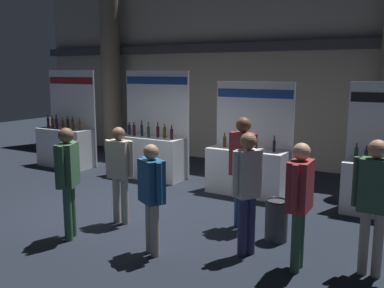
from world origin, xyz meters
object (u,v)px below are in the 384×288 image
at_px(visitor_0, 247,185).
at_px(visitor_6, 300,194).
at_px(exhibitor_booth_2, 247,167).
at_px(visitor_5, 120,167).
at_px(exhibitor_booth_1, 151,152).
at_px(visitor_1, 152,190).
at_px(exhibitor_booth_0, 66,143).
at_px(visitor_3, 243,162).
at_px(visitor_7, 374,196).
at_px(trash_bin, 276,220).
at_px(visitor_4, 68,172).

height_order(visitor_0, visitor_6, visitor_0).
relative_size(exhibitor_booth_2, visitor_5, 1.42).
relative_size(exhibitor_booth_1, visitor_5, 1.56).
bearing_deg(visitor_1, exhibitor_booth_0, 175.54).
bearing_deg(visitor_3, visitor_0, 130.96).
height_order(visitor_5, visitor_7, visitor_7).
xyz_separation_m(exhibitor_booth_1, visitor_1, (2.60, -3.57, 0.31)).
height_order(trash_bin, visitor_1, visitor_1).
bearing_deg(visitor_7, visitor_1, 19.85).
bearing_deg(visitor_3, trash_bin, 174.34).
xyz_separation_m(visitor_1, visitor_4, (-1.44, -0.17, 0.11)).
relative_size(visitor_1, visitor_3, 0.86).
xyz_separation_m(exhibitor_booth_2, trash_bin, (1.38, -2.11, -0.26)).
distance_m(visitor_4, visitor_6, 3.43).
relative_size(visitor_1, visitor_5, 0.96).
xyz_separation_m(exhibitor_booth_0, visitor_6, (7.24, -2.87, 0.38)).
relative_size(trash_bin, visitor_0, 0.37).
bearing_deg(exhibitor_booth_0, exhibitor_booth_1, 2.99).
distance_m(trash_bin, visitor_6, 1.19).
relative_size(exhibitor_booth_1, visitor_6, 1.53).
relative_size(exhibitor_booth_2, visitor_7, 1.34).
bearing_deg(trash_bin, visitor_4, -151.47).
xyz_separation_m(trash_bin, visitor_7, (1.40, -0.48, 0.73)).
relative_size(visitor_3, visitor_4, 1.06).
xyz_separation_m(exhibitor_booth_0, exhibitor_booth_2, (5.30, 0.04, -0.05)).
distance_m(exhibitor_booth_1, visitor_4, 3.94).
distance_m(visitor_4, visitor_5, 0.95).
bearing_deg(visitor_1, trash_bin, 73.36).
distance_m(exhibitor_booth_2, visitor_0, 3.08).
height_order(exhibitor_booth_0, exhibitor_booth_2, exhibitor_booth_0).
relative_size(visitor_4, visitor_7, 0.99).
bearing_deg(exhibitor_booth_2, visitor_1, -89.58).
distance_m(visitor_3, visitor_7, 2.20).
xyz_separation_m(trash_bin, visitor_1, (-1.35, -1.35, 0.62)).
relative_size(exhibitor_booth_1, visitor_1, 1.63).
distance_m(exhibitor_booth_0, visitor_7, 8.48).
bearing_deg(trash_bin, visitor_5, -166.60).
relative_size(exhibitor_booth_0, exhibitor_booth_2, 1.10).
distance_m(trash_bin, visitor_7, 1.65).
xyz_separation_m(exhibitor_booth_0, visitor_7, (8.08, -2.56, 0.41)).
relative_size(exhibitor_booth_1, exhibitor_booth_2, 1.10).
bearing_deg(exhibitor_booth_1, visitor_7, -26.73).
bearing_deg(visitor_1, visitor_7, 45.94).
bearing_deg(visitor_4, visitor_3, -77.87).
bearing_deg(exhibitor_booth_1, exhibitor_booth_2, -2.29).
distance_m(visitor_0, visitor_1, 1.33).
bearing_deg(visitor_1, visitor_4, -145.08).
distance_m(visitor_1, visitor_3, 1.74).
bearing_deg(exhibitor_booth_2, exhibitor_booth_1, 177.71).
bearing_deg(visitor_7, exhibitor_booth_0, -15.31).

